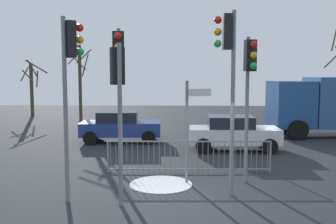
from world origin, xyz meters
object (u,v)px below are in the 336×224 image
at_px(bare_tree_right, 32,87).
at_px(direction_sign_post, 189,126).
at_px(traffic_light_mid_right, 119,71).
at_px(car_blue_near, 120,126).
at_px(traffic_light_mid_left, 70,68).
at_px(traffic_light_foreground_right, 249,77).
at_px(car_white_far, 233,132).
at_px(traffic_light_rear_left, 228,62).
at_px(traffic_light_foreground_left, 118,87).
at_px(bare_tree_centre, 80,83).

bearing_deg(bare_tree_right, direction_sign_post, -56.08).
bearing_deg(traffic_light_mid_right, car_blue_near, -86.44).
xyz_separation_m(traffic_light_mid_left, traffic_light_foreground_right, (4.75, 1.69, -0.23)).
distance_m(traffic_light_mid_right, direction_sign_post, 2.61).
xyz_separation_m(direction_sign_post, car_blue_near, (-3.21, 6.87, -0.95)).
xyz_separation_m(traffic_light_mid_left, car_white_far, (4.99, 6.80, -2.65)).
height_order(traffic_light_rear_left, traffic_light_mid_right, traffic_light_rear_left).
bearing_deg(traffic_light_foreground_left, bare_tree_right, 90.76).
height_order(traffic_light_mid_left, bare_tree_centre, bare_tree_centre).
relative_size(traffic_light_rear_left, car_white_far, 1.28).
relative_size(traffic_light_foreground_right, bare_tree_right, 1.00).
bearing_deg(traffic_light_foreground_left, traffic_light_mid_left, 144.17).
relative_size(car_blue_near, bare_tree_centre, 0.77).
height_order(traffic_light_rear_left, bare_tree_centre, bare_tree_centre).
bearing_deg(car_blue_near, car_white_far, -23.67).
bearing_deg(bare_tree_centre, direction_sign_post, -61.38).
height_order(direction_sign_post, car_blue_near, direction_sign_post).
height_order(car_blue_near, bare_tree_right, bare_tree_right).
bearing_deg(traffic_light_foreground_right, traffic_light_mid_right, -7.58).
height_order(traffic_light_foreground_right, bare_tree_right, bare_tree_right).
bearing_deg(traffic_light_rear_left, car_blue_near, 25.91).
height_order(direction_sign_post, car_white_far, direction_sign_post).
xyz_separation_m(traffic_light_rear_left, traffic_light_foreground_right, (0.76, 1.13, -0.39)).
height_order(traffic_light_rear_left, traffic_light_mid_left, traffic_light_rear_left).
distance_m(traffic_light_rear_left, car_blue_near, 9.52).
distance_m(car_white_far, bare_tree_centre, 11.13).
relative_size(traffic_light_mid_left, traffic_light_foreground_left, 1.17).
height_order(traffic_light_foreground_left, car_blue_near, traffic_light_foreground_left).
height_order(traffic_light_foreground_right, car_blue_near, traffic_light_foreground_right).
bearing_deg(traffic_light_foreground_left, traffic_light_foreground_right, 1.76).
bearing_deg(car_white_far, traffic_light_foreground_right, -92.53).
bearing_deg(traffic_light_foreground_right, bare_tree_centre, -68.72).
distance_m(traffic_light_foreground_right, traffic_light_mid_right, 3.77).
relative_size(traffic_light_mid_left, bare_tree_right, 1.07).
height_order(traffic_light_foreground_right, traffic_light_mid_right, traffic_light_mid_right).
relative_size(traffic_light_mid_left, car_white_far, 1.22).
relative_size(traffic_light_foreground_left, direction_sign_post, 1.30).
distance_m(traffic_light_mid_right, bare_tree_right, 20.57).
bearing_deg(bare_tree_centre, traffic_light_rear_left, -60.28).
height_order(traffic_light_mid_right, bare_tree_centre, bare_tree_centre).
bearing_deg(bare_tree_right, bare_tree_centre, -46.77).
bearing_deg(bare_tree_right, traffic_light_mid_left, -65.47).
height_order(traffic_light_mid_right, bare_tree_right, traffic_light_mid_right).
bearing_deg(car_blue_near, bare_tree_centre, 118.67).
bearing_deg(traffic_light_foreground_right, traffic_light_mid_left, 6.29).
distance_m(car_blue_near, bare_tree_centre, 6.38).
height_order(car_white_far, bare_tree_right, bare_tree_right).
bearing_deg(bare_tree_right, car_blue_near, -51.23).
xyz_separation_m(traffic_light_foreground_left, bare_tree_centre, (-4.75, 13.90, -0.17)).
bearing_deg(direction_sign_post, traffic_light_rear_left, -65.67).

